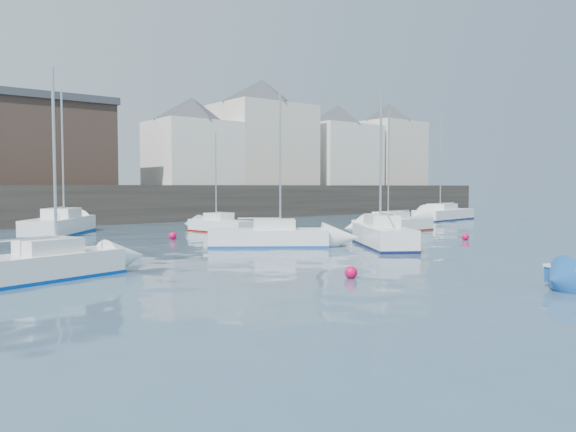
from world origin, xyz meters
TOP-DOWN VIEW (x-y plane):
  - water at (0.00, 0.00)m, footprint 220.00×220.00m
  - quay_wall at (0.00, 35.00)m, footprint 90.00×5.00m
  - land_strip at (0.00, 53.00)m, footprint 90.00×32.00m
  - bldg_east_a at (20.00, 42.00)m, footprint 13.36×13.36m
  - bldg_east_b at (31.00, 41.50)m, footprint 11.88×11.88m
  - bldg_east_c at (40.00, 41.50)m, footprint 11.14×11.14m
  - bldg_east_d at (11.00, 41.50)m, footprint 11.14×11.14m
  - warehouse at (-6.00, 43.00)m, footprint 16.40×10.40m
  - sailboat_a at (-11.64, 9.47)m, footprint 5.31×2.88m
  - sailboat_b at (-0.40, 12.95)m, footprint 5.67×4.81m
  - sailboat_c at (3.70, 9.38)m, footprint 4.50×5.67m
  - sailboat_d at (11.16, 15.25)m, footprint 6.09×2.24m
  - sailboat_f at (2.18, 21.62)m, footprint 2.38×5.00m
  - sailboat_g at (24.14, 20.93)m, footprint 7.34×3.32m
  - sailboat_h at (-6.29, 26.20)m, footprint 5.82×6.77m
  - buoy_near at (-3.88, 3.85)m, footprint 0.41×0.41m
  - buoy_mid at (9.85, 9.04)m, footprint 0.38×0.38m
  - buoy_far at (-2.37, 19.20)m, footprint 0.42×0.42m

SIDE VIEW (x-z plane):
  - water at x=0.00m, z-range 0.00..0.00m
  - buoy_near at x=-3.88m, z-range -0.20..0.20m
  - buoy_mid at x=9.85m, z-range -0.19..0.19m
  - buoy_far at x=-2.37m, z-range -0.21..0.21m
  - sailboat_f at x=2.18m, z-range -2.68..3.56m
  - sailboat_a at x=-11.64m, z-range -2.83..3.75m
  - sailboat_d at x=11.16m, z-range -3.36..4.29m
  - sailboat_b at x=-0.40m, z-range -3.18..4.14m
  - sailboat_g at x=24.14m, z-range -3.97..4.98m
  - sailboat_c at x=3.70m, z-range -3.11..4.24m
  - sailboat_h at x=-6.29m, z-range -3.81..4.96m
  - land_strip at x=0.00m, z-range 0.00..2.80m
  - quay_wall at x=0.00m, z-range 0.00..3.00m
  - warehouse at x=-6.00m, z-range 2.82..10.42m
  - bldg_east_d at x=11.00m, z-range 2.89..11.84m
  - bldg_east_b at x=31.00m, z-range 2.89..12.84m
  - bldg_east_c at x=40.00m, z-range 2.90..13.85m
  - bldg_east_a at x=20.00m, z-range 2.91..14.71m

